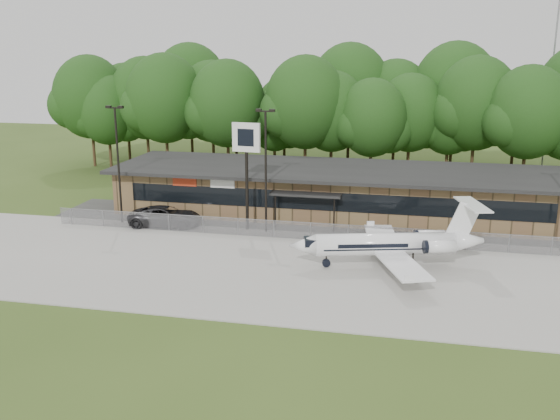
% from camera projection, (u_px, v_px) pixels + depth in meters
% --- Properties ---
extents(ground, '(160.00, 160.00, 0.00)m').
position_uv_depth(ground, '(284.00, 320.00, 35.39)').
color(ground, '#374F1C').
rests_on(ground, ground).
extents(apron, '(64.00, 18.00, 0.08)m').
position_uv_depth(apron, '(308.00, 271.00, 42.93)').
color(apron, '#9E9B93').
rests_on(apron, ground).
extents(parking_lot, '(50.00, 9.00, 0.06)m').
position_uv_depth(parking_lot, '(331.00, 226.00, 53.80)').
color(parking_lot, '#383835').
rests_on(parking_lot, ground).
extents(terminal, '(41.00, 11.65, 4.30)m').
position_uv_depth(terminal, '(338.00, 190.00, 57.45)').
color(terminal, brown).
rests_on(terminal, ground).
extents(fence, '(46.00, 0.04, 1.52)m').
position_uv_depth(fence, '(323.00, 232.00, 49.36)').
color(fence, gray).
rests_on(fence, ground).
extents(treeline, '(72.00, 12.00, 15.00)m').
position_uv_depth(treeline, '(358.00, 112.00, 73.15)').
color(treeline, '#1D3912').
rests_on(treeline, ground).
extents(radio_mast, '(0.20, 0.20, 25.00)m').
position_uv_depth(radio_mast, '(552.00, 69.00, 73.00)').
color(radio_mast, gray).
rests_on(radio_mast, ground).
extents(light_pole_left, '(1.55, 0.30, 10.23)m').
position_uv_depth(light_pole_left, '(118.00, 156.00, 53.17)').
color(light_pole_left, black).
rests_on(light_pole_left, ground).
extents(light_pole_mid, '(1.55, 0.30, 10.23)m').
position_uv_depth(light_pole_mid, '(266.00, 162.00, 50.48)').
color(light_pole_mid, black).
rests_on(light_pole_mid, ground).
extents(business_jet, '(13.74, 12.34, 4.66)m').
position_uv_depth(business_jet, '(392.00, 245.00, 43.37)').
color(business_jet, white).
rests_on(business_jet, ground).
extents(suv, '(6.54, 3.65, 1.73)m').
position_uv_depth(suv, '(166.00, 217.00, 53.57)').
color(suv, '#343437').
rests_on(suv, ground).
extents(pole_sign, '(2.39, 0.51, 9.06)m').
position_uv_depth(pole_sign, '(246.00, 149.00, 50.87)').
color(pole_sign, black).
rests_on(pole_sign, ground).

